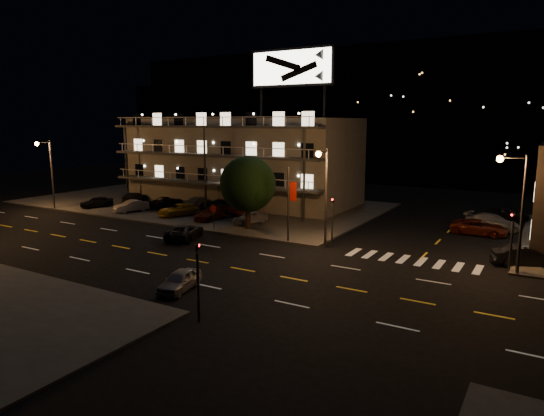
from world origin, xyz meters
The scene contains 29 objects.
ground centered at (0.00, 0.00, 0.00)m, with size 140.00×140.00×0.00m, color black.
curb_nw centered at (-14.00, 20.00, 0.07)m, with size 44.00×24.00×0.15m, color #3D3D3A.
motel centered at (-9.94, 23.88, 5.34)m, with size 28.00×13.80×18.10m.
hill_backdrop centered at (-5.94, 68.78, 11.55)m, with size 120.00×25.00×24.00m.
streetlight_nw centered at (-26.00, 7.94, 4.96)m, with size 0.44×1.92×8.00m.
streetlight_nc centered at (8.50, 7.94, 4.96)m, with size 0.44×1.92×8.00m.
streetlight_ne centered at (22.14, 8.30, 4.96)m, with size 1.92×0.44×8.00m.
signal_nw centered at (9.00, 8.50, 2.57)m, with size 0.20×0.27×4.60m.
signal_sw centered at (9.00, -8.50, 2.57)m, with size 0.20×0.27×4.60m.
signal_ne centered at (22.00, 8.50, 2.57)m, with size 0.27×0.20×4.60m.
banner_north centered at (5.09, 8.40, 3.43)m, with size 0.83×0.16×6.40m.
stop_sign centered at (-3.00, 8.57, 1.71)m, with size 0.91×0.11×2.61m.
tree centered at (-0.58, 10.66, 4.23)m, with size 5.45×5.25×6.87m.
lot_car_0 centered at (-22.30, 11.26, 0.79)m, with size 1.50×3.73×1.27m, color black.
lot_car_1 centered at (-16.63, 11.26, 0.79)m, with size 1.35×3.87×1.28m, color #959499.
lot_car_2 centered at (-10.49, 12.13, 0.77)m, with size 2.06×4.46×1.24m, color #C89312.
lot_car_3 centered at (-6.09, 12.22, 0.77)m, with size 1.73×4.25×1.23m, color #5A1A0C.
lot_car_4 centered at (-1.57, 12.67, 0.79)m, with size 1.51×3.76×1.28m, color #959499.
lot_car_5 centered at (-21.08, 16.10, 0.76)m, with size 1.30×3.73×1.23m, color black.
lot_car_6 centered at (-15.18, 15.47, 0.78)m, with size 2.11×4.57×1.27m, color black.
lot_car_7 centered at (-11.66, 17.12, 0.81)m, with size 1.86×4.58×1.33m, color #959499.
lot_car_8 centered at (-8.31, 16.84, 0.87)m, with size 1.69×4.20×1.43m, color black.
lot_car_9 centered at (-4.84, 16.38, 0.85)m, with size 1.48×4.25×1.40m, color #5A1A0C.
side_car_0 centered at (22.83, 10.89, 0.73)m, with size 1.54×4.43×1.46m, color black.
side_car_1 centered at (18.58, 19.60, 0.68)m, with size 2.27×4.92×1.37m, color #5A1A0C.
side_car_2 centered at (19.36, 22.76, 0.72)m, with size 2.02×4.98×1.45m, color #959499.
side_car_3 centered at (20.21, 28.18, 0.71)m, with size 1.68×4.18×1.43m, color black.
road_car_east centered at (5.02, -5.41, 0.62)m, with size 1.46×3.63×1.24m, color #959499.
road_car_west centered at (-3.34, 4.84, 0.67)m, with size 2.21×4.80×1.33m, color black.
Camera 1 is at (24.13, -26.84, 10.12)m, focal length 32.00 mm.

